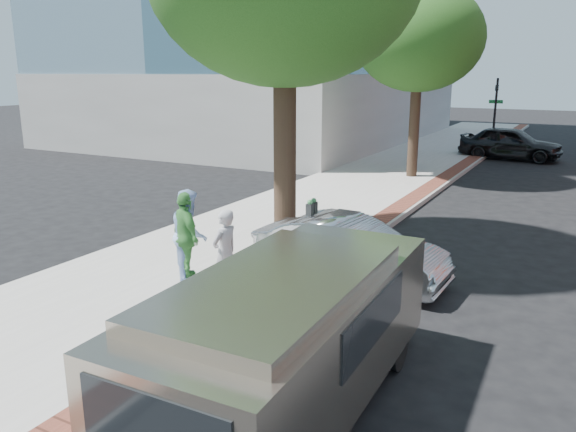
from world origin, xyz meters
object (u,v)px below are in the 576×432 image
Objects in this scene: person_green at (186,237)px; sedan_silver at (350,250)px; van at (297,329)px; parking_meter at (312,219)px; bg_car at (510,143)px; person_gray at (225,253)px; person_officer at (190,234)px.

sedan_silver is at bearing -115.89° from person_green.
van is at bearing -162.96° from sedan_silver.
parking_meter is 0.38× the size of sedan_silver.
bg_car is at bearing 90.01° from van.
person_officer reaches higher than person_gray.
person_officer reaches higher than sedan_silver.
parking_meter is at bearing 112.63° from van.
person_green reaches higher than van.
sedan_silver is 0.76× the size of van.
person_officer is (-1.14, 0.44, 0.08)m from person_gray.
van is (0.57, -23.19, 0.24)m from bg_car.
sedan_silver is (2.65, 1.82, -0.38)m from person_green.
person_green is 4.52m from van.
bg_car is (0.52, 18.84, 0.15)m from sedan_silver.
person_gray is 0.41× the size of sedan_silver.
van is (2.65, -2.26, 0.08)m from person_gray.
person_officer reaches higher than van.
person_officer is at bearing -139.78° from parking_meter.
sedan_silver is at bearing 150.54° from person_gray.
sedan_silver is (2.69, 1.66, -0.39)m from person_officer.
sedan_silver is at bearing -177.21° from bg_car.
bg_car is (3.21, 20.50, -0.24)m from person_officer.
person_officer is at bearing 124.55° from sedan_silver.
person_green is at bearing 157.13° from person_officer.
person_green reaches higher than sedan_silver.
parking_meter is 18.96m from bg_car.
van is at bearing 175.49° from person_green.
person_gray is at bearing 146.33° from sedan_silver.
parking_meter is 0.83× the size of person_officer.
parking_meter is at bearing -88.92° from person_officer.
person_gray is 1.13m from person_green.
person_green is at bearing -96.98° from person_gray.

